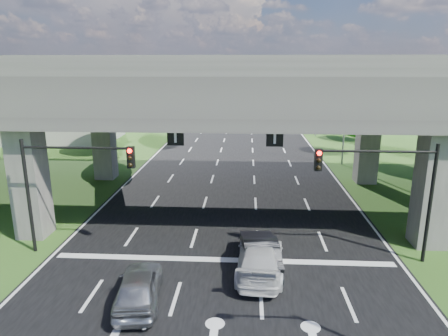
# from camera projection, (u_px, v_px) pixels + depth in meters

# --- Properties ---
(ground) EXTENTS (160.00, 160.00, 0.00)m
(ground) POSITION_uv_depth(u_px,v_px,m) (218.00, 300.00, 16.71)
(ground) COLOR #2C4E19
(ground) RESTS_ON ground
(road) EXTENTS (18.00, 120.00, 0.03)m
(road) POSITION_uv_depth(u_px,v_px,m) (229.00, 213.00, 26.37)
(road) COLOR black
(road) RESTS_ON ground
(overpass) EXTENTS (80.00, 15.00, 10.00)m
(overpass) POSITION_uv_depth(u_px,v_px,m) (231.00, 90.00, 26.30)
(overpass) COLOR #393734
(overpass) RESTS_ON ground
(warehouse) EXTENTS (20.00, 10.00, 4.00)m
(warehouse) POSITION_uv_depth(u_px,v_px,m) (37.00, 125.00, 51.46)
(warehouse) COLOR #9E9E99
(warehouse) RESTS_ON ground
(signal_right) EXTENTS (5.76, 0.54, 6.00)m
(signal_right) POSITION_uv_depth(u_px,v_px,m) (387.00, 181.00, 19.02)
(signal_right) COLOR black
(signal_right) RESTS_ON ground
(signal_left) EXTENTS (5.76, 0.54, 6.00)m
(signal_left) POSITION_uv_depth(u_px,v_px,m) (67.00, 176.00, 19.90)
(signal_left) COLOR black
(signal_left) RESTS_ON ground
(streetlight_far) EXTENTS (3.38, 0.25, 10.00)m
(streetlight_far) POSITION_uv_depth(u_px,v_px,m) (342.00, 105.00, 37.85)
(streetlight_far) COLOR gray
(streetlight_far) RESTS_ON ground
(streetlight_beyond) EXTENTS (3.38, 0.25, 10.00)m
(streetlight_beyond) POSITION_uv_depth(u_px,v_px,m) (315.00, 93.00, 53.30)
(streetlight_beyond) COLOR gray
(streetlight_beyond) RESTS_ON ground
(tree_left_near) EXTENTS (4.50, 4.50, 7.80)m
(tree_left_near) POSITION_uv_depth(u_px,v_px,m) (102.00, 111.00, 41.38)
(tree_left_near) COLOR black
(tree_left_near) RESTS_ON ground
(tree_left_mid) EXTENTS (3.91, 3.90, 6.76)m
(tree_left_mid) POSITION_uv_depth(u_px,v_px,m) (101.00, 109.00, 49.44)
(tree_left_mid) COLOR black
(tree_left_mid) RESTS_ON ground
(tree_left_far) EXTENTS (4.80, 4.80, 8.32)m
(tree_left_far) POSITION_uv_depth(u_px,v_px,m) (148.00, 96.00, 56.70)
(tree_left_far) COLOR black
(tree_left_far) RESTS_ON ground
(tree_right_near) EXTENTS (4.20, 4.20, 7.28)m
(tree_right_near) POSITION_uv_depth(u_px,v_px,m) (361.00, 114.00, 41.89)
(tree_right_near) COLOR black
(tree_right_near) RESTS_ON ground
(tree_right_mid) EXTENTS (3.91, 3.90, 6.76)m
(tree_right_mid) POSITION_uv_depth(u_px,v_px,m) (367.00, 109.00, 49.54)
(tree_right_mid) COLOR black
(tree_right_mid) RESTS_ON ground
(tree_right_far) EXTENTS (4.50, 4.50, 7.80)m
(tree_right_far) POSITION_uv_depth(u_px,v_px,m) (323.00, 98.00, 57.32)
(tree_right_far) COLOR black
(tree_right_far) RESTS_ON ground
(car_silver) EXTENTS (2.26, 4.49, 1.47)m
(car_silver) POSITION_uv_depth(u_px,v_px,m) (139.00, 286.00, 16.33)
(car_silver) COLOR #97999E
(car_silver) RESTS_ON road
(car_dark) EXTENTS (2.04, 4.85, 1.56)m
(car_dark) POSITION_uv_depth(u_px,v_px,m) (259.00, 251.00, 19.30)
(car_dark) COLOR black
(car_dark) RESTS_ON road
(car_white) EXTENTS (2.43, 5.33, 1.51)m
(car_white) POSITION_uv_depth(u_px,v_px,m) (260.00, 258.00, 18.70)
(car_white) COLOR #BBBBBB
(car_white) RESTS_ON road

